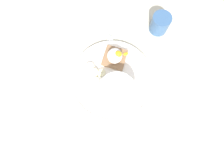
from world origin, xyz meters
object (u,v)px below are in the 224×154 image
(oatmeal_bowl, at_px, (117,92))
(coffee_mug, at_px, (160,23))
(banana_slice_left, at_px, (94,72))
(toast_slice, at_px, (116,58))
(banana_slice_front, at_px, (95,82))
(banana_slice_right, at_px, (90,67))
(spoon, at_px, (108,33))
(poached_egg, at_px, (116,56))
(banana_slice_back, at_px, (102,73))

(oatmeal_bowl, relative_size, coffee_mug, 1.70)
(banana_slice_left, bearing_deg, toast_slice, 132.88)
(banana_slice_front, relative_size, banana_slice_right, 0.92)
(toast_slice, distance_m, spoon, 0.12)
(poached_egg, xyz_separation_m, banana_slice_left, (0.07, -0.07, -0.02))
(poached_egg, height_order, banana_slice_back, poached_egg)
(poached_egg, distance_m, banana_slice_back, 0.08)
(banana_slice_right, bearing_deg, banana_slice_left, 47.65)
(toast_slice, height_order, banana_slice_front, toast_slice)
(banana_slice_right, bearing_deg, spoon, 163.60)
(spoon, bearing_deg, toast_slice, 22.55)
(toast_slice, bearing_deg, banana_slice_right, -62.09)
(poached_egg, distance_m, banana_slice_right, 0.11)
(banana_slice_back, height_order, coffee_mug, coffee_mug)
(oatmeal_bowl, bearing_deg, spoon, -164.78)
(banana_slice_front, bearing_deg, toast_slice, 147.23)
(banana_slice_back, xyz_separation_m, coffee_mug, (-0.22, 0.19, 0.02))
(banana_slice_front, xyz_separation_m, banana_slice_left, (-0.03, -0.01, 0.00))
(toast_slice, xyz_separation_m, banana_slice_back, (0.06, -0.04, -0.00))
(banana_slice_right, relative_size, coffee_mug, 0.61)
(toast_slice, xyz_separation_m, banana_slice_left, (0.07, -0.07, -0.00))
(banana_slice_left, distance_m, banana_slice_right, 0.03)
(oatmeal_bowl, relative_size, poached_egg, 1.74)
(oatmeal_bowl, bearing_deg, banana_slice_front, -111.22)
(banana_slice_front, xyz_separation_m, coffee_mug, (-0.25, 0.21, 0.02))
(oatmeal_bowl, distance_m, banana_slice_back, 0.10)
(poached_egg, relative_size, coffee_mug, 0.98)
(banana_slice_front, height_order, coffee_mug, coffee_mug)
(banana_slice_left, bearing_deg, oatmeal_bowl, 54.34)
(banana_slice_right, height_order, spoon, banana_slice_right)
(oatmeal_bowl, bearing_deg, coffee_mug, 155.42)
(coffee_mug, bearing_deg, banana_slice_left, -45.16)
(banana_slice_front, bearing_deg, oatmeal_bowl, 68.78)
(banana_slice_left, xyz_separation_m, spoon, (-0.17, 0.03, -0.01))
(banana_slice_left, height_order, banana_slice_right, banana_slice_left)
(banana_slice_right, bearing_deg, coffee_mug, 130.02)
(coffee_mug, bearing_deg, banana_slice_front, -40.24)
(banana_slice_left, xyz_separation_m, coffee_mug, (-0.22, 0.22, 0.02))
(oatmeal_bowl, relative_size, spoon, 1.12)
(banana_slice_front, bearing_deg, banana_slice_left, -167.39)
(toast_slice, xyz_separation_m, spoon, (-0.11, -0.04, -0.01))
(banana_slice_front, height_order, banana_slice_right, same)
(poached_egg, distance_m, spoon, 0.12)
(oatmeal_bowl, distance_m, banana_slice_right, 0.14)
(toast_slice, height_order, spoon, toast_slice)
(spoon, bearing_deg, banana_slice_back, 0.33)
(oatmeal_bowl, relative_size, banana_slice_back, 3.84)
(poached_egg, bearing_deg, banana_slice_right, -62.11)
(banana_slice_right, bearing_deg, banana_slice_front, 27.99)
(banana_slice_front, relative_size, coffee_mug, 0.56)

